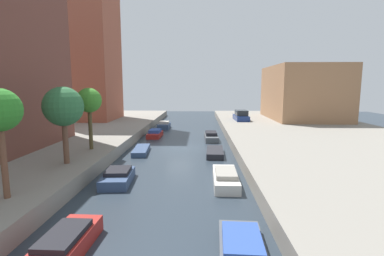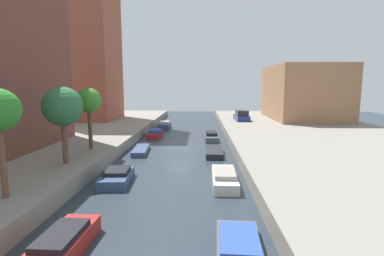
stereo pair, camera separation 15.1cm
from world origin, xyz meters
name	(u,v)px [view 1 (the left image)]	position (x,y,z in m)	size (l,w,h in m)	color
ground_plane	(180,148)	(0.00, 0.00, 0.00)	(84.00, 84.00, 0.00)	#28333D
quay_left	(31,142)	(-15.00, 0.00, 0.50)	(20.00, 64.00, 1.00)	gray
quay_right	(334,144)	(15.00, 0.00, 0.50)	(20.00, 64.00, 1.00)	gray
apartment_tower_far	(80,35)	(-16.00, 16.07, 13.61)	(10.00, 8.95, 25.21)	brown
low_block_right	(303,93)	(18.00, 17.91, 5.09)	(10.00, 14.28, 8.18)	#9E704C
street_tree_1	(63,107)	(-6.87, -9.45, 4.74)	(2.56, 2.56, 5.07)	brown
street_tree_2	(89,101)	(-6.87, -5.08, 4.88)	(1.97, 1.97, 4.96)	#4F4327
parked_car	(241,116)	(8.12, 15.30, 1.64)	(1.99, 4.71, 1.54)	navy
moored_boat_left_0	(63,247)	(-2.91, -18.39, 0.39)	(1.56, 4.15, 0.88)	maroon
moored_boat_left_1	(118,177)	(-3.22, -10.35, 0.37)	(1.91, 3.49, 0.86)	#33476B
moored_boat_left_2	(141,150)	(-3.44, -2.05, 0.23)	(1.55, 4.15, 0.46)	#33476B
moored_boat_left_3	(155,134)	(-3.45, 6.29, 0.38)	(1.56, 3.62, 0.91)	maroon
moored_boat_left_4	(164,125)	(-3.26, 13.42, 0.43)	(1.65, 3.15, 1.00)	#33476B
moored_boat_right_0	(242,250)	(3.52, -18.32, 0.32)	(1.85, 4.22, 0.77)	#4C5156
moored_boat_right_1	(225,178)	(3.60, -10.38, 0.40)	(1.56, 4.39, 0.92)	beige
moored_boat_right_2	(215,152)	(3.32, -2.75, 0.26)	(1.60, 3.93, 0.51)	#232328
moored_boat_right_3	(211,137)	(3.24, 4.36, 0.41)	(1.52, 4.17, 0.97)	#4C5156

